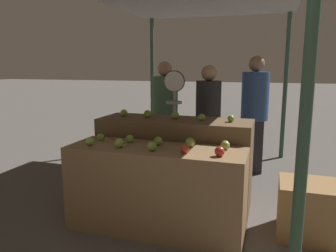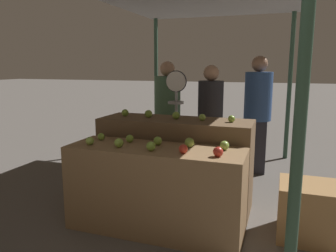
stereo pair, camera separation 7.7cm
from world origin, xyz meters
name	(u,v)px [view 2 (the right image)]	position (x,y,z in m)	size (l,w,h in m)	color
ground_plane	(155,229)	(0.00, 0.00, 0.00)	(60.00, 60.00, 0.00)	#59544F
display_counter_front	(155,189)	(0.00, 0.00, 0.40)	(1.64, 0.55, 0.80)	olive
display_counter_back	(175,163)	(0.00, 0.60, 0.49)	(1.64, 0.55, 0.98)	brown
apple_front_0	(90,141)	(-0.61, -0.11, 0.84)	(0.08, 0.08, 0.08)	#8EB247
apple_front_1	(119,143)	(-0.31, -0.10, 0.85)	(0.08, 0.08, 0.08)	#84AD3D
apple_front_2	(151,146)	(0.01, -0.12, 0.85)	(0.08, 0.08, 0.08)	#7AA338
apple_front_3	(183,149)	(0.30, -0.11, 0.84)	(0.08, 0.08, 0.08)	red
apple_front_4	(218,152)	(0.60, -0.11, 0.85)	(0.08, 0.08, 0.08)	#B72D23
apple_front_5	(101,137)	(-0.62, 0.10, 0.84)	(0.07, 0.07, 0.07)	#7AA338
apple_front_6	(130,139)	(-0.31, 0.11, 0.84)	(0.08, 0.08, 0.08)	#7AA338
apple_front_7	(158,141)	(-0.01, 0.10, 0.84)	(0.08, 0.08, 0.08)	#7AA338
apple_front_8	(189,143)	(0.29, 0.12, 0.85)	(0.09, 0.09, 0.09)	#8EB247
apple_front_9	(224,146)	(0.61, 0.12, 0.84)	(0.08, 0.08, 0.08)	#8EB247
apple_back_0	(125,113)	(-0.60, 0.61, 1.02)	(0.08, 0.08, 0.08)	#84AD3D
apple_back_1	(148,114)	(-0.31, 0.60, 1.02)	(0.08, 0.08, 0.08)	#7AA338
apple_back_2	(176,115)	(0.01, 0.60, 1.02)	(0.08, 0.08, 0.08)	#84AD3D
apple_back_3	(202,117)	(0.30, 0.59, 1.01)	(0.07, 0.07, 0.07)	#8EB247
apple_back_4	(231,119)	(0.60, 0.60, 1.01)	(0.07, 0.07, 0.07)	#84AD3D
produce_scale	(176,103)	(-0.20, 1.23, 1.07)	(0.27, 0.20, 1.48)	#99999E
person_vendor_at_scale	(210,115)	(0.18, 1.55, 0.89)	(0.45, 0.45, 1.55)	#2D2D38
person_customer_left	(258,107)	(0.75, 2.07, 0.96)	(0.39, 0.39, 1.68)	#2D2D38
person_customer_right	(167,109)	(-0.50, 1.76, 0.92)	(0.40, 0.40, 1.60)	#2D2D38
wooden_crate_side	(307,211)	(1.35, 0.32, 0.25)	(0.50, 0.50, 0.50)	#9E7547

